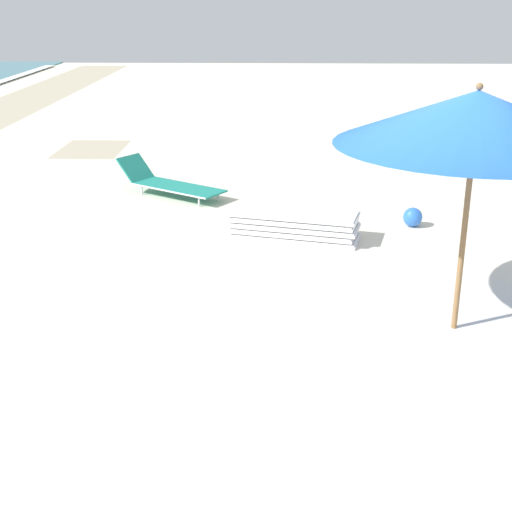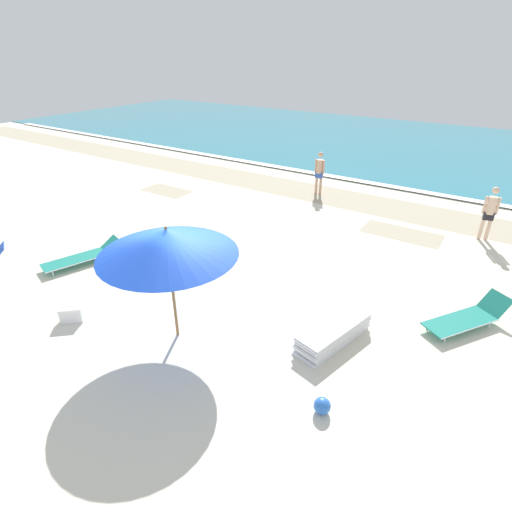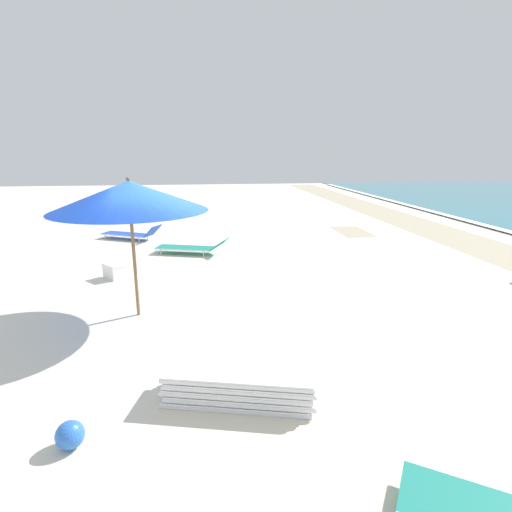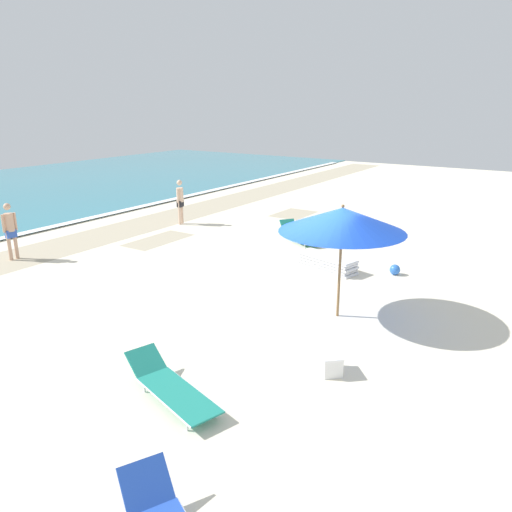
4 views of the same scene
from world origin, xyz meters
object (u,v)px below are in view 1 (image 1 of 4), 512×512
(beach_umbrella, at_px, (476,119))
(beach_ball, at_px, (413,217))
(lounger_stack, at_px, (294,225))
(sun_lounger_near_water_left, at_px, (169,183))

(beach_umbrella, distance_m, beach_ball, 4.09)
(beach_umbrella, height_order, lounger_stack, beach_umbrella)
(lounger_stack, bearing_deg, beach_ball, -57.50)
(beach_umbrella, xyz_separation_m, sun_lounger_near_water_left, (5.18, 3.80, -2.02))
(beach_umbrella, bearing_deg, lounger_stack, 29.70)
(beach_umbrella, relative_size, sun_lounger_near_water_left, 1.34)
(lounger_stack, bearing_deg, sun_lounger_near_water_left, 57.45)
(beach_ball, bearing_deg, sun_lounger_near_water_left, 67.13)
(lounger_stack, distance_m, sun_lounger_near_water_left, 3.13)
(beach_ball, bearing_deg, beach_umbrella, 177.17)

